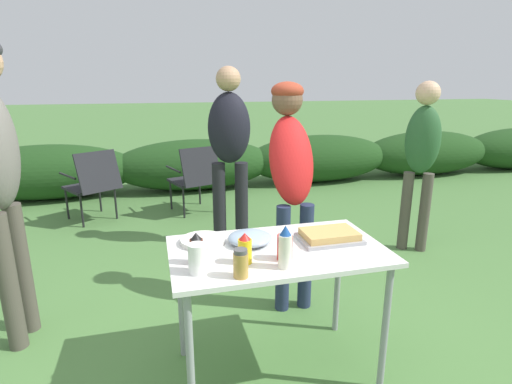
{
  "coord_description": "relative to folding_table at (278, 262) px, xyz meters",
  "views": [
    {
      "loc": [
        -0.59,
        -1.81,
        1.57
      ],
      "look_at": [
        0.03,
        0.56,
        0.89
      ],
      "focal_mm": 28.0,
      "sensor_mm": 36.0,
      "label": 1
    }
  ],
  "objects": [
    {
      "name": "bbq_sauce_bottle",
      "position": [
        -0.42,
        -0.07,
        0.15
      ],
      "size": [
        0.06,
        0.06,
        0.15
      ],
      "color": "#562314",
      "rests_on": "folding_table"
    },
    {
      "name": "mixing_bowl",
      "position": [
        -0.12,
        0.1,
        0.11
      ],
      "size": [
        0.23,
        0.23,
        0.06
      ],
      "primitive_type": "ellipsoid",
      "color": "#99B2CC",
      "rests_on": "folding_table"
    },
    {
      "name": "mustard_bottle",
      "position": [
        -0.2,
        -0.12,
        0.15
      ],
      "size": [
        0.07,
        0.07,
        0.15
      ],
      "color": "yellow",
      "rests_on": "folding_table"
    },
    {
      "name": "shrub_hedge",
      "position": [
        0.0,
        4.07,
        -0.29
      ],
      "size": [
        14.4,
        0.9,
        0.75
      ],
      "color": "#1E4219",
      "rests_on": "ground"
    },
    {
      "name": "food_tray",
      "position": [
        0.3,
        0.03,
        0.1
      ],
      "size": [
        0.33,
        0.22,
        0.06
      ],
      "color": "#9E9EA3",
      "rests_on": "folding_table"
    },
    {
      "name": "standing_person_with_beanie",
      "position": [
        0.12,
        1.88,
        0.36
      ],
      "size": [
        0.44,
        0.35,
        1.71
      ],
      "rotation": [
        0.0,
        0.0,
        -0.17
      ],
      "color": "black",
      "rests_on": "ground"
    },
    {
      "name": "standing_person_in_gray_fleece",
      "position": [
        1.77,
        1.28,
        0.3
      ],
      "size": [
        0.38,
        0.35,
        1.58
      ],
      "rotation": [
        0.0,
        0.0,
        -0.55
      ],
      "color": "#4C473D",
      "rests_on": "ground"
    },
    {
      "name": "camp_chair_near_hedge",
      "position": [
        -1.27,
        2.91,
        -0.2
      ],
      "size": [
        0.7,
        0.74,
        0.83
      ],
      "rotation": [
        0.0,
        0.0,
        0.55
      ],
      "color": "#232328",
      "rests_on": "ground"
    },
    {
      "name": "spice_jar",
      "position": [
        -0.25,
        -0.25,
        0.14
      ],
      "size": [
        0.07,
        0.07,
        0.13
      ],
      "color": "#B2893D",
      "rests_on": "folding_table"
    },
    {
      "name": "paper_cup_stack",
      "position": [
        -0.43,
        -0.17,
        0.15
      ],
      "size": [
        0.08,
        0.08,
        0.14
      ],
      "primitive_type": "cylinder",
      "color": "white",
      "rests_on": "folding_table"
    },
    {
      "name": "mayo_bottle",
      "position": [
        -0.03,
        -0.22,
        0.17
      ],
      "size": [
        0.06,
        0.06,
        0.21
      ],
      "color": "silver",
      "rests_on": "folding_table"
    },
    {
      "name": "standing_person_in_navy_coat",
      "position": [
        0.32,
        0.71,
        0.35
      ],
      "size": [
        0.31,
        0.45,
        1.57
      ],
      "rotation": [
        0.0,
        0.0,
        -0.03
      ],
      "color": "#232D4C",
      "rests_on": "ground"
    },
    {
      "name": "folding_table",
      "position": [
        0.0,
        0.0,
        0.0
      ],
      "size": [
        1.1,
        0.64,
        0.74
      ],
      "color": "silver",
      "rests_on": "ground"
    },
    {
      "name": "ground_plane",
      "position": [
        0.0,
        0.0,
        -0.66
      ],
      "size": [
        60.0,
        60.0,
        0.0
      ],
      "primitive_type": "plane",
      "color": "#4C7A3D"
    },
    {
      "name": "camp_chair_green_behind_table",
      "position": [
        -0.12,
        2.91,
        -0.2
      ],
      "size": [
        0.63,
        0.71,
        0.83
      ],
      "rotation": [
        0.0,
        0.0,
        0.33
      ],
      "color": "#232328",
      "rests_on": "ground"
    },
    {
      "name": "ketchup_bottle",
      "position": [
        -0.01,
        -0.13,
        0.15
      ],
      "size": [
        0.07,
        0.07,
        0.16
      ],
      "color": "red",
      "rests_on": "folding_table"
    },
    {
      "name": "plate_stack",
      "position": [
        -0.36,
        0.17,
        0.09
      ],
      "size": [
        0.24,
        0.24,
        0.03
      ],
      "primitive_type": "cylinder",
      "color": "white",
      "rests_on": "folding_table"
    }
  ]
}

